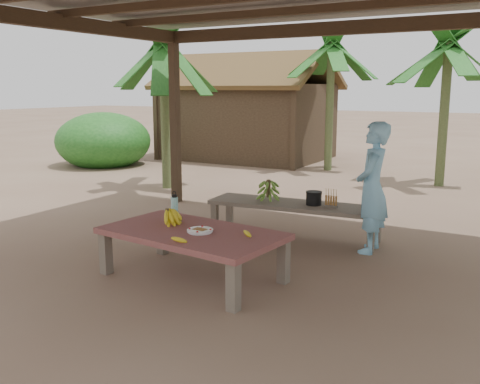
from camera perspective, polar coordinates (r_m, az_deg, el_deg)
The scene contains 16 objects.
ground at distance 5.84m, azimuth 2.35°, elevation -7.99°, with size 80.00×80.00×0.00m, color brown.
work_table at distance 5.40m, azimuth -5.12°, elevation -4.78°, with size 1.90×1.19×0.50m.
bench at distance 6.90m, azimuth 5.79°, elevation -1.65°, with size 2.24×0.79×0.45m.
ripe_banana_bunch at distance 5.66m, azimuth -7.77°, elevation -2.48°, with size 0.30×0.25×0.18m, color yellow, non-canonical shape.
plate at distance 5.30m, azimuth -4.29°, elevation -4.14°, with size 0.26×0.26×0.04m.
loose_banana_front at distance 5.00m, azimuth -6.52°, elevation -5.09°, with size 0.04×0.17×0.04m, color yellow.
loose_banana_side at distance 5.17m, azimuth 0.80°, elevation -4.47°, with size 0.04×0.16×0.04m, color yellow.
water_flask at distance 5.94m, azimuth -7.00°, elevation -1.51°, with size 0.08×0.08×0.29m.
green_banana_stalk at distance 6.98m, azimuth 3.05°, elevation 0.24°, with size 0.26×0.26×0.30m, color #598C2D, non-canonical shape.
cooking_pot at distance 6.81m, azimuth 7.88°, elevation -0.69°, with size 0.19×0.19×0.17m, color black.
skewer_rack at distance 6.68m, azimuth 9.70°, elevation -0.64°, with size 0.18×0.08×0.24m, color #A57F47, non-canonical shape.
woman at distance 6.38m, azimuth 13.92°, elevation 0.44°, with size 0.56×0.37×1.53m, color #6AA6C8.
hut at distance 14.72m, azimuth 0.94°, elevation 7.93°, with size 4.40×3.43×2.85m.
banana_plant_n at distance 11.15m, azimuth 21.32°, elevation 13.26°, with size 1.80×1.80×2.96m.
banana_plant_nw at distance 12.67m, azimuth 9.72°, elevation 14.20°, with size 1.80×1.80×3.12m.
banana_plant_w at distance 10.28m, azimuth -8.13°, elevation 13.76°, with size 1.80×1.80×2.89m.
Camera 1 is at (2.50, -4.92, 1.90)m, focal length 40.00 mm.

